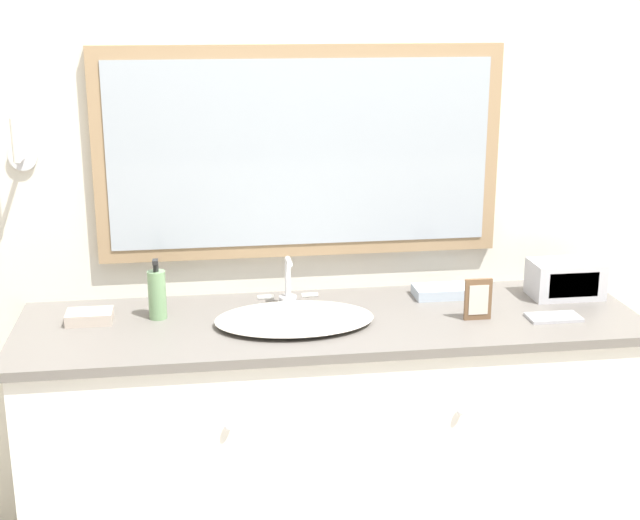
{
  "coord_description": "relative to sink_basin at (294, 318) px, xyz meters",
  "views": [
    {
      "loc": [
        -0.43,
        -2.37,
        1.86
      ],
      "look_at": [
        -0.04,
        0.31,
        1.06
      ],
      "focal_mm": 50.0,
      "sensor_mm": 36.0,
      "label": 1
    }
  ],
  "objects": [
    {
      "name": "metal_tray",
      "position": [
        0.84,
        -0.08,
        -0.01
      ],
      "size": [
        0.17,
        0.09,
        0.01
      ],
      "color": "#ADADB2",
      "rests_on": "vanity_counter"
    },
    {
      "name": "sink_basin",
      "position": [
        0.0,
        0.0,
        0.0
      ],
      "size": [
        0.51,
        0.39,
        0.17
      ],
      "color": "silver",
      "rests_on": "vanity_counter"
    },
    {
      "name": "vanity_counter",
      "position": [
        0.12,
        0.02,
        -0.45
      ],
      "size": [
        2.02,
        0.62,
        0.86
      ],
      "color": "white",
      "rests_on": "ground_plane"
    },
    {
      "name": "hand_towel_far_corner",
      "position": [
        0.54,
        0.19,
        -0.0
      ],
      "size": [
        0.19,
        0.11,
        0.04
      ],
      "color": "#A8B7C6",
      "rests_on": "vanity_counter"
    },
    {
      "name": "appliance_box",
      "position": [
        0.97,
        0.13,
        0.04
      ],
      "size": [
        0.25,
        0.15,
        0.13
      ],
      "color": "#BCBCC1",
      "rests_on": "vanity_counter"
    },
    {
      "name": "hand_towel_near_sink",
      "position": [
        -0.65,
        0.1,
        -0.0
      ],
      "size": [
        0.15,
        0.1,
        0.04
      ],
      "color": "#B7A899",
      "rests_on": "vanity_counter"
    },
    {
      "name": "soap_bottle",
      "position": [
        -0.43,
        0.11,
        0.06
      ],
      "size": [
        0.06,
        0.06,
        0.2
      ],
      "color": "#709966",
      "rests_on": "vanity_counter"
    },
    {
      "name": "wall_back",
      "position": [
        0.12,
        0.36,
        0.4
      ],
      "size": [
        8.0,
        0.18,
        2.55
      ],
      "color": "silver",
      "rests_on": "ground_plane"
    },
    {
      "name": "picture_frame",
      "position": [
        0.59,
        -0.05,
        0.05
      ],
      "size": [
        0.09,
        0.01,
        0.14
      ],
      "color": "brown",
      "rests_on": "vanity_counter"
    }
  ]
}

